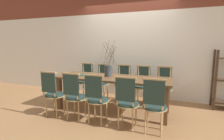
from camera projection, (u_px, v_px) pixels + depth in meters
The scene contains 15 objects.
ground_plane at pixel (112, 110), 3.81m from camera, with size 16.00×16.00×0.00m, color #9E7047.
wall_rear at pixel (128, 38), 4.70m from camera, with size 12.00×0.06×3.20m.
dining_table at pixel (112, 82), 3.71m from camera, with size 2.46×0.83×0.74m.
chair_near_leftend at pixel (53, 92), 3.43m from camera, with size 0.40×0.40×0.92m.
chair_near_left at pixel (75, 95), 3.26m from camera, with size 0.40×0.40×0.92m.
chair_near_center at pixel (96, 97), 3.10m from camera, with size 0.40×0.40×0.92m.
chair_near_right at pixel (127, 101), 2.91m from camera, with size 0.40×0.40×0.92m.
chair_near_rightend at pixel (154, 104), 2.75m from camera, with size 0.40×0.40×0.92m.
chair_far_leftend at pixel (86, 79), 4.73m from camera, with size 0.40×0.40×0.92m.
chair_far_left at pixel (102, 80), 4.57m from camera, with size 0.40×0.40×0.92m.
chair_far_center at pixel (123, 82), 4.37m from camera, with size 0.40×0.40×0.92m.
chair_far_right at pixel (143, 83), 4.20m from camera, with size 0.40×0.40×0.92m.
chair_far_rightend at pixel (164, 85), 4.03m from camera, with size 0.40×0.40×0.92m.
vase_centerpiece at pixel (108, 70), 3.76m from camera, with size 0.40×0.40×0.78m.
book_stack at pixel (85, 75), 3.91m from camera, with size 0.22×0.22×0.02m.
Camera 1 is at (1.27, -3.41, 1.43)m, focal length 28.00 mm.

